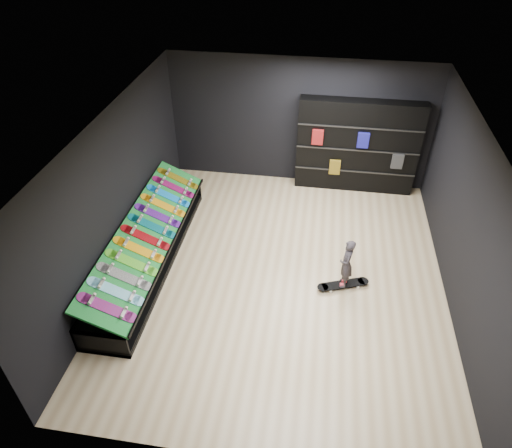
# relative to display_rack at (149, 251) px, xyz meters

# --- Properties ---
(floor) EXTENTS (6.00, 7.00, 0.01)m
(floor) POSITION_rel_display_rack_xyz_m (2.55, 0.00, -0.25)
(floor) COLOR beige
(floor) RESTS_ON ground
(ceiling) EXTENTS (6.00, 7.00, 0.01)m
(ceiling) POSITION_rel_display_rack_xyz_m (2.55, 0.00, 2.75)
(ceiling) COLOR white
(ceiling) RESTS_ON ground
(wall_back) EXTENTS (6.00, 0.02, 3.00)m
(wall_back) POSITION_rel_display_rack_xyz_m (2.55, 3.50, 1.25)
(wall_back) COLOR black
(wall_back) RESTS_ON ground
(wall_front) EXTENTS (6.00, 0.02, 3.00)m
(wall_front) POSITION_rel_display_rack_xyz_m (2.55, -3.50, 1.25)
(wall_front) COLOR black
(wall_front) RESTS_ON ground
(wall_left) EXTENTS (0.02, 7.00, 3.00)m
(wall_left) POSITION_rel_display_rack_xyz_m (-0.45, 0.00, 1.25)
(wall_left) COLOR black
(wall_left) RESTS_ON ground
(wall_right) EXTENTS (0.02, 7.00, 3.00)m
(wall_right) POSITION_rel_display_rack_xyz_m (5.55, 0.00, 1.25)
(wall_right) COLOR black
(wall_right) RESTS_ON ground
(display_rack) EXTENTS (0.90, 4.50, 0.50)m
(display_rack) POSITION_rel_display_rack_xyz_m (0.00, 0.00, 0.00)
(display_rack) COLOR black
(display_rack) RESTS_ON ground
(turf_ramp) EXTENTS (0.92, 4.50, 0.46)m
(turf_ramp) POSITION_rel_display_rack_xyz_m (0.05, 0.00, 0.46)
(turf_ramp) COLOR #106B24
(turf_ramp) RESTS_ON display_rack
(back_shelving) EXTENTS (2.73, 0.32, 2.19)m
(back_shelving) POSITION_rel_display_rack_xyz_m (3.91, 3.32, 0.84)
(back_shelving) COLOR black
(back_shelving) RESTS_ON ground
(floor_skateboard) EXTENTS (0.99, 0.55, 0.09)m
(floor_skateboard) POSITION_rel_display_rack_xyz_m (3.72, -0.15, -0.20)
(floor_skateboard) COLOR black
(floor_skateboard) RESTS_ON ground
(child) EXTENTS (0.16, 0.22, 0.59)m
(child) POSITION_rel_display_rack_xyz_m (3.72, -0.15, 0.14)
(child) COLOR black
(child) RESTS_ON floor_skateboard
(display_board_0) EXTENTS (0.93, 0.22, 0.50)m
(display_board_0) POSITION_rel_display_rack_xyz_m (0.06, -1.90, 0.49)
(display_board_0) COLOR #2626BF
(display_board_0) RESTS_ON turf_ramp
(display_board_1) EXTENTS (0.93, 0.22, 0.50)m
(display_board_1) POSITION_rel_display_rack_xyz_m (0.06, -1.55, 0.49)
(display_board_1) COLOR #0CB2E5
(display_board_1) RESTS_ON turf_ramp
(display_board_2) EXTENTS (0.93, 0.22, 0.50)m
(display_board_2) POSITION_rel_display_rack_xyz_m (0.06, -1.21, 0.49)
(display_board_2) COLOR black
(display_board_2) RESTS_ON turf_ramp
(display_board_3) EXTENTS (0.93, 0.22, 0.50)m
(display_board_3) POSITION_rel_display_rack_xyz_m (0.06, -0.86, 0.49)
(display_board_3) COLOR green
(display_board_3) RESTS_ON turf_ramp
(display_board_4) EXTENTS (0.93, 0.22, 0.50)m
(display_board_4) POSITION_rel_display_rack_xyz_m (0.06, -0.52, 0.49)
(display_board_4) COLOR yellow
(display_board_4) RESTS_ON turf_ramp
(display_board_5) EXTENTS (0.93, 0.22, 0.50)m
(display_board_5) POSITION_rel_display_rack_xyz_m (0.06, -0.17, 0.49)
(display_board_5) COLOR red
(display_board_5) RESTS_ON turf_ramp
(display_board_6) EXTENTS (0.93, 0.22, 0.50)m
(display_board_6) POSITION_rel_display_rack_xyz_m (0.06, 0.17, 0.49)
(display_board_6) COLOR #0C8C99
(display_board_6) RESTS_ON turf_ramp
(display_board_7) EXTENTS (0.93, 0.22, 0.50)m
(display_board_7) POSITION_rel_display_rack_xyz_m (0.06, 0.52, 0.49)
(display_board_7) COLOR purple
(display_board_7) RESTS_ON turf_ramp
(display_board_8) EXTENTS (0.93, 0.22, 0.50)m
(display_board_8) POSITION_rel_display_rack_xyz_m (0.06, 0.86, 0.49)
(display_board_8) COLOR orange
(display_board_8) RESTS_ON turf_ramp
(display_board_9) EXTENTS (0.93, 0.22, 0.50)m
(display_board_9) POSITION_rel_display_rack_xyz_m (0.06, 1.21, 0.49)
(display_board_9) COLOR blue
(display_board_9) RESTS_ON turf_ramp
(display_board_10) EXTENTS (0.93, 0.22, 0.50)m
(display_board_10) POSITION_rel_display_rack_xyz_m (0.06, 1.55, 0.49)
(display_board_10) COLOR #E5198C
(display_board_10) RESTS_ON turf_ramp
(display_board_11) EXTENTS (0.93, 0.22, 0.50)m
(display_board_11) POSITION_rel_display_rack_xyz_m (0.06, 1.90, 0.49)
(display_board_11) COLOR yellow
(display_board_11) RESTS_ON turf_ramp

